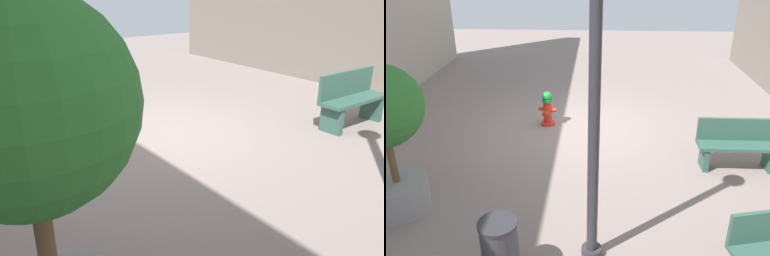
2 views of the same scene
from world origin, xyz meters
The scene contains 5 objects.
ground_plane centered at (0.00, 0.00, 0.00)m, with size 23.40×23.40×0.00m, color gray.
fire_hydrant centered at (0.91, -0.18, 0.40)m, with size 0.43×0.41×0.81m.
bench_near centered at (-2.89, 1.61, 0.49)m, with size 1.50×0.44×0.95m.
street_lamp centered at (-0.21, 4.12, 2.82)m, with size 0.36×0.36×4.62m.
trash_bin centered at (0.92, 4.58, 0.44)m, with size 0.48×0.48×0.87m.
Camera 2 is at (-0.23, 8.27, 3.84)m, focal length 36.69 mm.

